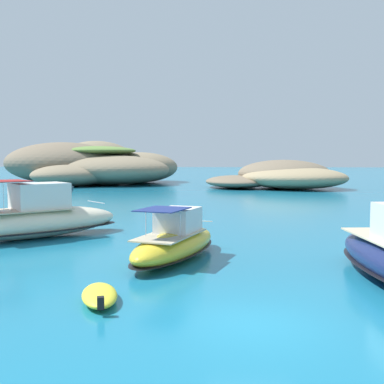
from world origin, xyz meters
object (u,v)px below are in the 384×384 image
(islet_small, at_px, (281,176))
(dinghy_tender, at_px, (99,295))
(motorboat_yellow, at_px, (175,242))
(channel_buoy, at_px, (378,230))
(islet_large, at_px, (93,165))
(motorboat_cream, at_px, (32,220))

(islet_small, relative_size, dinghy_tender, 7.68)
(motorboat_yellow, height_order, channel_buoy, motorboat_yellow)
(islet_large, distance_m, dinghy_tender, 67.88)
(islet_large, relative_size, islet_small, 1.36)
(islet_large, height_order, islet_small, islet_large)
(islet_small, relative_size, motorboat_yellow, 2.76)
(motorboat_yellow, height_order, dinghy_tender, motorboat_yellow)
(islet_small, height_order, motorboat_yellow, islet_small)
(channel_buoy, bearing_deg, dinghy_tender, -132.81)
(islet_large, distance_m, motorboat_yellow, 62.25)
(motorboat_yellow, xyz_separation_m, dinghy_tender, (-1.63, -6.45, -0.54))
(islet_small, bearing_deg, motorboat_yellow, -101.10)
(islet_small, bearing_deg, channel_buoy, -88.22)
(motorboat_cream, bearing_deg, motorboat_yellow, -28.69)
(motorboat_cream, distance_m, channel_buoy, 19.82)
(islet_small, height_order, channel_buoy, islet_small)
(motorboat_yellow, xyz_separation_m, motorboat_cream, (-8.67, 4.74, 0.28))
(motorboat_yellow, relative_size, channel_buoy, 5.39)
(islet_large, distance_m, motorboat_cream, 55.22)
(motorboat_yellow, bearing_deg, motorboat_cream, 151.31)
(islet_large, height_order, motorboat_yellow, islet_large)
(dinghy_tender, distance_m, channel_buoy, 18.57)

